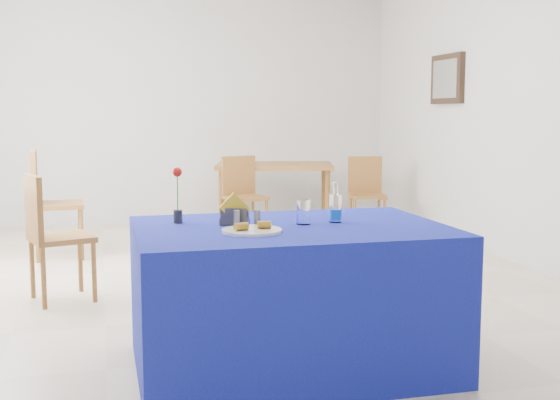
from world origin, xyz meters
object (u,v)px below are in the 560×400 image
(water_bottle, at_px, (335,209))
(chair_bg_left, at_px, (242,190))
(chair_bg_right, at_px, (366,189))
(plate, at_px, (252,231))
(chair_win_a, at_px, (49,229))
(oak_table, at_px, (275,170))
(chair_win_b, at_px, (48,197))
(blue_table, at_px, (290,297))

(water_bottle, distance_m, chair_bg_left, 3.94)
(chair_bg_right, bearing_deg, plate, -106.63)
(chair_win_a, bearing_deg, oak_table, -56.99)
(chair_bg_left, height_order, chair_bg_right, chair_bg_left)
(oak_table, bearing_deg, water_bottle, -99.80)
(chair_bg_left, bearing_deg, oak_table, 32.53)
(chair_bg_left, distance_m, chair_bg_right, 1.40)
(oak_table, height_order, chair_win_a, chair_win_a)
(plate, relative_size, chair_win_a, 0.33)
(oak_table, height_order, chair_bg_left, chair_bg_left)
(water_bottle, relative_size, oak_table, 0.14)
(plate, distance_m, chair_bg_right, 4.58)
(water_bottle, height_order, chair_bg_left, water_bottle)
(water_bottle, height_order, chair_win_b, chair_win_b)
(plate, bearing_deg, water_bottle, 22.26)
(chair_bg_left, distance_m, chair_win_a, 2.96)
(plate, bearing_deg, chair_win_b, 109.17)
(blue_table, relative_size, chair_bg_left, 1.83)
(blue_table, height_order, water_bottle, water_bottle)
(oak_table, xyz_separation_m, chair_win_a, (-2.34, -2.81, -0.15))
(plate, xyz_separation_m, chair_bg_right, (2.18, 4.02, -0.27))
(oak_table, distance_m, chair_win_a, 3.66)
(blue_table, bearing_deg, plate, -147.99)
(chair_win_a, bearing_deg, chair_bg_left, -56.02)
(chair_win_a, xyz_separation_m, chair_win_b, (-0.11, 1.60, 0.05))
(chair_win_a, bearing_deg, chair_bg_right, -73.10)
(chair_bg_left, bearing_deg, chair_win_b, -173.99)
(chair_win_a, bearing_deg, chair_win_b, -13.05)
(blue_table, height_order, chair_bg_right, chair_bg_right)
(plate, distance_m, water_bottle, 0.55)
(chair_bg_right, height_order, chair_win_a, chair_win_a)
(chair_bg_right, xyz_separation_m, chair_win_b, (-3.37, -0.60, 0.08))
(chair_bg_right, bearing_deg, chair_win_b, -158.18)
(plate, height_order, chair_win_a, chair_win_a)
(blue_table, bearing_deg, water_bottle, 12.11)
(water_bottle, relative_size, chair_bg_left, 0.25)
(blue_table, height_order, oak_table, blue_table)
(water_bottle, relative_size, chair_win_b, 0.22)
(blue_table, bearing_deg, chair_win_a, 128.13)
(blue_table, height_order, chair_win_b, chair_win_b)
(blue_table, xyz_separation_m, water_bottle, (0.26, 0.06, 0.45))
(plate, bearing_deg, oak_table, 74.70)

